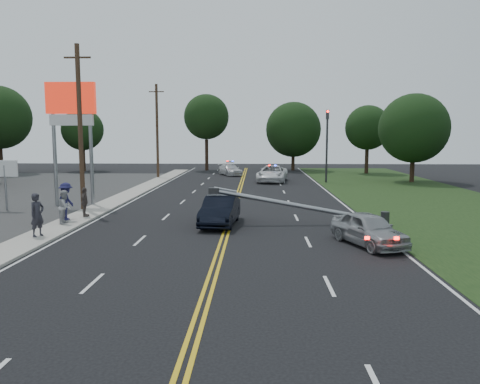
{
  "coord_description": "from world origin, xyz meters",
  "views": [
    {
      "loc": [
        1.44,
        -16.06,
        4.63
      ],
      "look_at": [
        0.59,
        7.98,
        1.7
      ],
      "focal_mm": 35.0,
      "sensor_mm": 36.0,
      "label": 1
    }
  ],
  "objects_px": {
    "traffic_signal": "(327,140)",
    "waiting_sedan": "(368,229)",
    "small_sign": "(5,173)",
    "emergency_a": "(272,174)",
    "pylon_sign": "(71,114)",
    "bystander_c": "(66,201)",
    "bystander_a": "(37,215)",
    "fallen_streetlight": "(309,207)",
    "bystander_b": "(65,207)",
    "bystander_d": "(85,202)",
    "utility_pole_mid": "(80,128)",
    "emergency_b": "(230,170)",
    "crashed_sedan": "(220,211)",
    "utility_pole_far": "(157,131)"
  },
  "relations": [
    {
      "from": "pylon_sign",
      "to": "traffic_signal",
      "type": "relative_size",
      "value": 1.13
    },
    {
      "from": "utility_pole_far",
      "to": "small_sign",
      "type": "bearing_deg",
      "value": -102.31
    },
    {
      "from": "emergency_a",
      "to": "crashed_sedan",
      "type": "bearing_deg",
      "value": -91.09
    },
    {
      "from": "emergency_b",
      "to": "bystander_b",
      "type": "bearing_deg",
      "value": -125.81
    },
    {
      "from": "pylon_sign",
      "to": "fallen_streetlight",
      "type": "relative_size",
      "value": 0.85
    },
    {
      "from": "utility_pole_far",
      "to": "bystander_c",
      "type": "height_order",
      "value": "utility_pole_far"
    },
    {
      "from": "fallen_streetlight",
      "to": "utility_pole_far",
      "type": "xyz_separation_m",
      "value": [
        -13.39,
        26.0,
        4.17
      ]
    },
    {
      "from": "small_sign",
      "to": "bystander_a",
      "type": "distance_m",
      "value": 9.71
    },
    {
      "from": "emergency_a",
      "to": "bystander_a",
      "type": "bearing_deg",
      "value": -105.83
    },
    {
      "from": "emergency_b",
      "to": "bystander_d",
      "type": "relative_size",
      "value": 2.7
    },
    {
      "from": "crashed_sedan",
      "to": "bystander_b",
      "type": "xyz_separation_m",
      "value": [
        -7.95,
        -0.46,
        0.23
      ]
    },
    {
      "from": "utility_pole_mid",
      "to": "traffic_signal",
      "type": "bearing_deg",
      "value": 45.8
    },
    {
      "from": "small_sign",
      "to": "emergency_a",
      "type": "height_order",
      "value": "small_sign"
    },
    {
      "from": "bystander_a",
      "to": "fallen_streetlight",
      "type": "bearing_deg",
      "value": -49.36
    },
    {
      "from": "utility_pole_mid",
      "to": "emergency_a",
      "type": "relative_size",
      "value": 1.7
    },
    {
      "from": "pylon_sign",
      "to": "bystander_c",
      "type": "height_order",
      "value": "pylon_sign"
    },
    {
      "from": "fallen_streetlight",
      "to": "crashed_sedan",
      "type": "bearing_deg",
      "value": -177.37
    },
    {
      "from": "emergency_b",
      "to": "bystander_b",
      "type": "relative_size",
      "value": 2.57
    },
    {
      "from": "fallen_streetlight",
      "to": "small_sign",
      "type": "bearing_deg",
      "value": 167.6
    },
    {
      "from": "bystander_b",
      "to": "bystander_d",
      "type": "distance_m",
      "value": 2.03
    },
    {
      "from": "pylon_sign",
      "to": "fallen_streetlight",
      "type": "height_order",
      "value": "pylon_sign"
    },
    {
      "from": "fallen_streetlight",
      "to": "traffic_signal",
      "type": "bearing_deg",
      "value": 79.41
    },
    {
      "from": "utility_pole_mid",
      "to": "emergency_b",
      "type": "xyz_separation_m",
      "value": [
        7.58,
        25.98,
        -4.44
      ]
    },
    {
      "from": "utility_pole_mid",
      "to": "bystander_d",
      "type": "height_order",
      "value": "utility_pole_mid"
    },
    {
      "from": "utility_pole_far",
      "to": "emergency_a",
      "type": "height_order",
      "value": "utility_pole_far"
    },
    {
      "from": "pylon_sign",
      "to": "emergency_a",
      "type": "distance_m",
      "value": 21.92
    },
    {
      "from": "emergency_a",
      "to": "bystander_a",
      "type": "distance_m",
      "value": 28.62
    },
    {
      "from": "bystander_d",
      "to": "emergency_b",
      "type": "bearing_deg",
      "value": -18.74
    },
    {
      "from": "utility_pole_far",
      "to": "bystander_c",
      "type": "relative_size",
      "value": 4.98
    },
    {
      "from": "small_sign",
      "to": "bystander_d",
      "type": "bearing_deg",
      "value": -24.36
    },
    {
      "from": "waiting_sedan",
      "to": "bystander_d",
      "type": "bearing_deg",
      "value": 137.07
    },
    {
      "from": "bystander_b",
      "to": "bystander_c",
      "type": "height_order",
      "value": "bystander_c"
    },
    {
      "from": "crashed_sedan",
      "to": "bystander_b",
      "type": "distance_m",
      "value": 7.97
    },
    {
      "from": "pylon_sign",
      "to": "fallen_streetlight",
      "type": "bearing_deg",
      "value": -22.22
    },
    {
      "from": "emergency_b",
      "to": "bystander_b",
      "type": "distance_m",
      "value": 31.39
    },
    {
      "from": "fallen_streetlight",
      "to": "emergency_b",
      "type": "relative_size",
      "value": 2.12
    },
    {
      "from": "bystander_b",
      "to": "bystander_d",
      "type": "bearing_deg",
      "value": -10.98
    },
    {
      "from": "traffic_signal",
      "to": "waiting_sedan",
      "type": "height_order",
      "value": "traffic_signal"
    },
    {
      "from": "pylon_sign",
      "to": "emergency_a",
      "type": "xyz_separation_m",
      "value": [
        13.52,
        16.46,
        -5.18
      ]
    },
    {
      "from": "traffic_signal",
      "to": "utility_pole_far",
      "type": "relative_size",
      "value": 0.7
    },
    {
      "from": "small_sign",
      "to": "emergency_b",
      "type": "bearing_deg",
      "value": 64.51
    },
    {
      "from": "utility_pole_mid",
      "to": "bystander_c",
      "type": "distance_m",
      "value": 5.48
    },
    {
      "from": "emergency_b",
      "to": "bystander_d",
      "type": "bearing_deg",
      "value": -126.12
    },
    {
      "from": "waiting_sedan",
      "to": "bystander_c",
      "type": "height_order",
      "value": "bystander_c"
    },
    {
      "from": "bystander_c",
      "to": "bystander_a",
      "type": "bearing_deg",
      "value": -171.0
    },
    {
      "from": "bystander_d",
      "to": "small_sign",
      "type": "bearing_deg",
      "value": 59.67
    },
    {
      "from": "waiting_sedan",
      "to": "emergency_a",
      "type": "relative_size",
      "value": 0.7
    },
    {
      "from": "crashed_sedan",
      "to": "bystander_c",
      "type": "height_order",
      "value": "bystander_c"
    },
    {
      "from": "crashed_sedan",
      "to": "small_sign",
      "type": "bearing_deg",
      "value": 167.46
    },
    {
      "from": "small_sign",
      "to": "waiting_sedan",
      "type": "bearing_deg",
      "value": -22.94
    }
  ]
}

